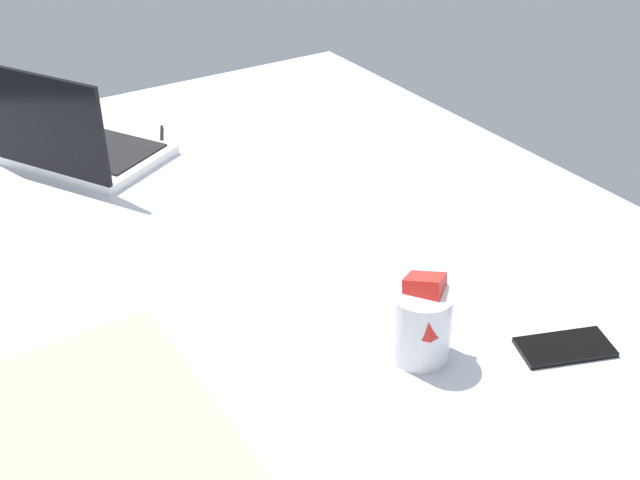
# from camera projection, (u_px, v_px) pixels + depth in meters

# --- Properties ---
(bed_mattress) EXTENTS (1.80, 1.40, 0.18)m
(bed_mattress) POSITION_uv_depth(u_px,v_px,m) (275.00, 299.00, 1.45)
(bed_mattress) COLOR #B7BCC6
(bed_mattress) RESTS_ON ground
(laptop) EXTENTS (0.40, 0.36, 0.23)m
(laptop) POSITION_uv_depth(u_px,v_px,m) (75.00, 145.00, 1.70)
(laptop) COLOR silver
(laptop) RESTS_ON bed_mattress
(snack_cup) EXTENTS (0.10, 0.09, 0.14)m
(snack_cup) POSITION_uv_depth(u_px,v_px,m) (422.00, 322.00, 1.15)
(snack_cup) COLOR silver
(snack_cup) RESTS_ON bed_mattress
(cell_phone) EXTENTS (0.11, 0.15, 0.01)m
(cell_phone) POSITION_uv_depth(u_px,v_px,m) (565.00, 347.00, 1.19)
(cell_phone) COLOR black
(cell_phone) RESTS_ON bed_mattress
(charger_cable) EXTENTS (0.16, 0.07, 0.01)m
(charger_cable) POSITION_uv_depth(u_px,v_px,m) (161.00, 141.00, 1.81)
(charger_cable) COLOR black
(charger_cable) RESTS_ON bed_mattress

